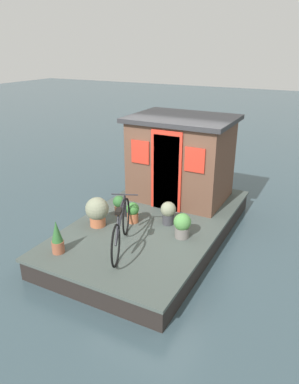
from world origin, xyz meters
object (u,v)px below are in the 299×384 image
potted_plant_rosemary (182,225)px  potted_plant_fern (119,204)px  potted_plant_succulent (97,211)px  potted_plant_geranium (57,238)px  potted_plant_basil (168,212)px  houseboat_cabin (181,158)px  potted_plant_thyme (133,212)px  bicycle (121,228)px

potted_plant_rosemary → potted_plant_fern: size_ratio=1.14×
potted_plant_succulent → potted_plant_fern: (0.65, -0.11, -0.09)m
potted_plant_fern → potted_plant_succulent: bearing=170.2°
potted_plant_geranium → potted_plant_basil: potted_plant_geranium is taller
houseboat_cabin → potted_plant_thyme: 1.90m
houseboat_cabin → potted_plant_geranium: bearing=164.9°
potted_plant_rosemary → potted_plant_geranium: bearing=131.5°
potted_plant_rosemary → potted_plant_thyme: (0.11, 1.16, -0.03)m
potted_plant_thyme → potted_plant_succulent: bearing=130.1°
houseboat_cabin → potted_plant_basil: bearing=-166.1°
potted_plant_succulent → houseboat_cabin: bearing=-22.3°
bicycle → potted_plant_basil: (1.25, -0.35, -0.13)m
potted_plant_basil → potted_plant_fern: bearing=94.5°
houseboat_cabin → potted_plant_geranium: size_ratio=3.74×
potted_plant_rosemary → potted_plant_succulent: bearing=101.7°
bicycle → potted_plant_rosemary: (0.88, -0.82, -0.14)m
potted_plant_fern → potted_plant_thyme: bearing=-111.6°
houseboat_cabin → potted_plant_thyme: (-1.71, 0.33, -0.76)m
bicycle → potted_plant_geranium: bearing=125.9°
potted_plant_thyme → potted_plant_basil: bearing=-68.9°
potted_plant_basil → potted_plant_rosemary: bearing=-128.8°
potted_plant_fern → potted_plant_basil: bearing=-85.5°
houseboat_cabin → potted_plant_fern: (-1.53, 0.78, -0.75)m
potted_plant_geranium → potted_plant_basil: 2.30m
houseboat_cabin → potted_plant_rosemary: bearing=-155.5°
potted_plant_thyme → potted_plant_rosemary: bearing=-95.6°
bicycle → potted_plant_fern: (1.17, 0.79, -0.16)m
potted_plant_geranium → potted_plant_thyme: (1.65, -0.58, -0.07)m
bicycle → potted_plant_basil: size_ratio=3.47×
bicycle → potted_plant_basil: bicycle is taller
potted_plant_basil → potted_plant_succulent: bearing=120.5°
bicycle → potted_plant_rosemary: 1.21m
potted_plant_succulent → potted_plant_rosemary: bearing=-78.3°
potted_plant_fern → houseboat_cabin: bearing=-27.0°
potted_plant_rosemary → houseboat_cabin: bearing=24.5°
potted_plant_geranium → potted_plant_fern: 1.84m
bicycle → potted_plant_succulent: size_ratio=2.78×
potted_plant_thyme → potted_plant_fern: size_ratio=1.01×
potted_plant_geranium → potted_plant_fern: size_ratio=1.44×
houseboat_cabin → potted_plant_fern: houseboat_cabin is taller
bicycle → potted_plant_thyme: size_ratio=3.90×
potted_plant_fern → potted_plant_rosemary: bearing=-100.2°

